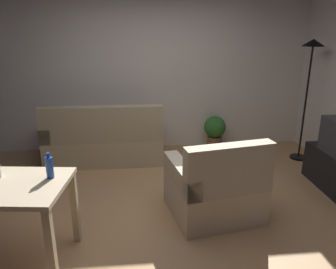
% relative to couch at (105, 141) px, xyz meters
% --- Properties ---
extents(ground_plane, '(5.20, 4.40, 0.02)m').
position_rel_couch_xyz_m(ground_plane, '(0.76, -1.59, -0.32)').
color(ground_plane, tan).
extents(wall_rear, '(5.20, 0.10, 2.70)m').
position_rel_couch_xyz_m(wall_rear, '(0.76, 0.61, 1.04)').
color(wall_rear, silver).
rests_on(wall_rear, ground_plane).
extents(couch, '(1.74, 0.84, 0.92)m').
position_rel_couch_xyz_m(couch, '(0.00, 0.00, 0.00)').
color(couch, tan).
rests_on(couch, ground_plane).
extents(torchiere_lamp, '(0.32, 0.32, 1.81)m').
position_rel_couch_xyz_m(torchiere_lamp, '(3.01, -0.21, 1.11)').
color(torchiere_lamp, black).
rests_on(torchiere_lamp, ground_plane).
extents(potted_plant, '(0.36, 0.36, 0.57)m').
position_rel_couch_xyz_m(potted_plant, '(1.78, 0.31, 0.02)').
color(potted_plant, brown).
rests_on(potted_plant, ground_plane).
extents(armchair, '(1.04, 0.99, 0.92)m').
position_rel_couch_xyz_m(armchair, '(1.32, -1.69, 0.01)').
color(armchair, beige).
rests_on(armchair, ground_plane).
extents(bottle_blue, '(0.06, 0.06, 0.23)m').
position_rel_couch_xyz_m(bottle_blue, '(-0.25, -2.18, 0.55)').
color(bottle_blue, '#2347A3').
rests_on(bottle_blue, desk).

